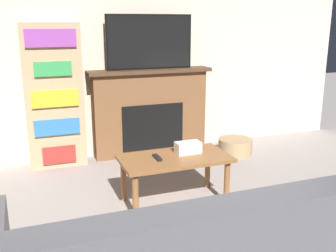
{
  "coord_description": "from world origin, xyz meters",
  "views": [
    {
      "loc": [
        -1.03,
        -0.66,
        1.53
      ],
      "look_at": [
        0.13,
        2.43,
        0.66
      ],
      "focal_mm": 42.0,
      "sensor_mm": 36.0,
      "label": 1
    }
  ],
  "objects": [
    {
      "name": "wall_back",
      "position": [
        0.0,
        3.79,
        1.35
      ],
      "size": [
        6.05,
        0.06,
        2.7
      ],
      "color": "beige",
      "rests_on": "ground_plane"
    },
    {
      "name": "fireplace",
      "position": [
        0.36,
        3.65,
        0.51
      ],
      "size": [
        1.45,
        0.28,
        1.01
      ],
      "color": "brown",
      "rests_on": "ground_plane"
    },
    {
      "name": "tv",
      "position": [
        0.36,
        3.63,
        1.31
      ],
      "size": [
        1.0,
        0.03,
        0.61
      ],
      "color": "black",
      "rests_on": "fireplace"
    },
    {
      "name": "coffee_table",
      "position": [
        0.14,
        2.29,
        0.36
      ],
      "size": [
        0.94,
        0.49,
        0.42
      ],
      "color": "brown",
      "rests_on": "ground_plane"
    },
    {
      "name": "tissue_box",
      "position": [
        0.29,
        2.35,
        0.47
      ],
      "size": [
        0.22,
        0.12,
        0.1
      ],
      "color": "white",
      "rests_on": "coffee_table"
    },
    {
      "name": "remote_control",
      "position": [
        -0.02,
        2.3,
        0.43
      ],
      "size": [
        0.04,
        0.15,
        0.02
      ],
      "color": "black",
      "rests_on": "coffee_table"
    },
    {
      "name": "bookshelf",
      "position": [
        -0.72,
        3.62,
        0.77
      ],
      "size": [
        0.6,
        0.29,
        1.53
      ],
      "color": "tan",
      "rests_on": "ground_plane"
    },
    {
      "name": "storage_basket",
      "position": [
        1.29,
        3.24,
        0.09
      ],
      "size": [
        0.4,
        0.4,
        0.19
      ],
      "color": "tan",
      "rests_on": "ground_plane"
    }
  ]
}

